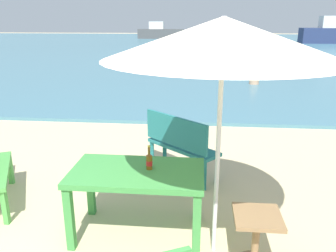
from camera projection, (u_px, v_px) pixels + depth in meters
The scene contains 8 objects.
sea_water at pixel (197, 45), 31.41m from camera, with size 120.00×50.00×0.08m, color teal.
picnic_table_green at pixel (137, 180), 3.61m from camera, with size 1.40×0.80×0.76m.
beer_bottle_amber at pixel (149, 161), 3.57m from camera, with size 0.07×0.07×0.26m.
patio_umbrella at pixel (223, 39), 2.89m from camera, with size 2.10×2.10×2.30m.
side_table_wood at pixel (256, 232), 3.21m from camera, with size 0.44×0.44×0.54m.
bench_teal_center at pixel (180, 142), 5.03m from camera, with size 1.14×1.06×0.95m.
swimmer_person at pixel (254, 80), 12.11m from camera, with size 0.34×0.34×0.41m.
boat_sailboat at pixel (160, 32), 41.31m from camera, with size 5.45×1.49×1.98m.
Camera 1 is at (0.39, -2.32, 2.27)m, focal length 36.45 mm.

